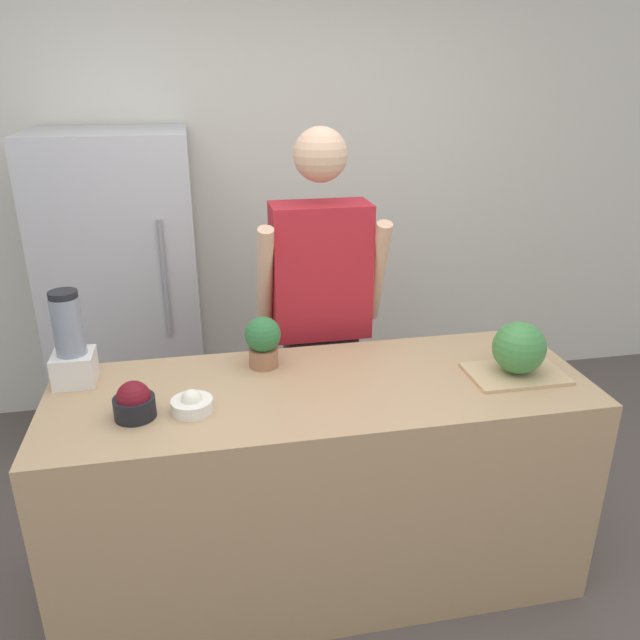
{
  "coord_description": "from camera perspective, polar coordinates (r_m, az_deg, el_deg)",
  "views": [
    {
      "loc": [
        -0.41,
        -1.68,
        1.99
      ],
      "look_at": [
        0.0,
        0.39,
        1.14
      ],
      "focal_mm": 35.0,
      "sensor_mm": 36.0,
      "label": 1
    }
  ],
  "objects": [
    {
      "name": "watermelon",
      "position": [
        2.5,
        17.74,
        -2.43
      ],
      "size": [
        0.2,
        0.2,
        0.2
      ],
      "color": "#3D7F3D",
      "rests_on": "cutting_board"
    },
    {
      "name": "counter_island",
      "position": [
        2.59,
        0.16,
        -14.67
      ],
      "size": [
        2.02,
        0.72,
        0.89
      ],
      "color": "tan",
      "rests_on": "ground_plane"
    },
    {
      "name": "potted_plant",
      "position": [
        2.46,
        -5.24,
        -1.88
      ],
      "size": [
        0.14,
        0.14,
        0.21
      ],
      "color": "#996647",
      "rests_on": "counter_island"
    },
    {
      "name": "wall_back",
      "position": [
        3.81,
        -4.92,
        11.51
      ],
      "size": [
        8.0,
        0.06,
        2.6
      ],
      "color": "silver",
      "rests_on": "ground_plane"
    },
    {
      "name": "person",
      "position": [
        2.87,
        0.04,
        0.02
      ],
      "size": [
        0.57,
        0.28,
        1.77
      ],
      "color": "#333338",
      "rests_on": "ground_plane"
    },
    {
      "name": "bowl_cherries",
      "position": [
        2.21,
        -16.63,
        -7.23
      ],
      "size": [
        0.14,
        0.14,
        0.13
      ],
      "color": "black",
      "rests_on": "counter_island"
    },
    {
      "name": "cutting_board",
      "position": [
        2.54,
        17.41,
        -4.71
      ],
      "size": [
        0.37,
        0.24,
        0.01
      ],
      "color": "tan",
      "rests_on": "counter_island"
    },
    {
      "name": "refrigerator",
      "position": [
        3.57,
        -17.37,
        2.42
      ],
      "size": [
        0.79,
        0.66,
        1.71
      ],
      "color": "#B7B7BC",
      "rests_on": "ground_plane"
    },
    {
      "name": "bowl_cream",
      "position": [
        2.21,
        -11.63,
        -7.52
      ],
      "size": [
        0.14,
        0.14,
        0.08
      ],
      "color": "white",
      "rests_on": "counter_island"
    },
    {
      "name": "blender",
      "position": [
        2.48,
        -21.81,
        -2.16
      ],
      "size": [
        0.15,
        0.15,
        0.36
      ],
      "color": "silver",
      "rests_on": "counter_island"
    },
    {
      "name": "ground_plane",
      "position": [
        2.63,
        1.87,
        -27.05
      ],
      "size": [
        14.0,
        14.0,
        0.0
      ],
      "primitive_type": "plane",
      "color": "#564C47"
    }
  ]
}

